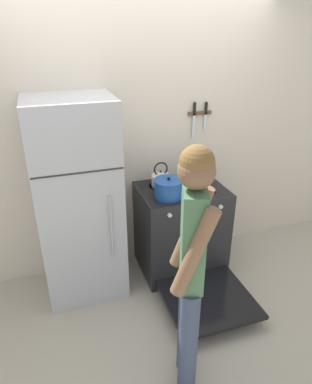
{
  "coord_description": "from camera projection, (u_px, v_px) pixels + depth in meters",
  "views": [
    {
      "loc": [
        -0.85,
        -2.98,
        2.24
      ],
      "look_at": [
        -0.01,
        -0.46,
        0.96
      ],
      "focal_mm": 32.0,
      "sensor_mm": 36.0,
      "label": 1
    }
  ],
  "objects": [
    {
      "name": "tea_kettle",
      "position": [
        161.0,
        179.0,
        3.22
      ],
      "size": [
        0.22,
        0.18,
        0.24
      ],
      "color": "silver",
      "rests_on": "stove_range"
    },
    {
      "name": "wall_knife_strip",
      "position": [
        200.0,
        113.0,
        3.25
      ],
      "size": [
        0.24,
        0.03,
        0.34
      ],
      "color": "brown"
    },
    {
      "name": "utensil_jar",
      "position": [
        196.0,
        174.0,
        3.33
      ],
      "size": [
        0.08,
        0.08,
        0.26
      ],
      "color": "silver",
      "rests_on": "stove_range"
    },
    {
      "name": "wall_back",
      "position": [
        140.0,
        141.0,
        3.23
      ],
      "size": [
        10.0,
        0.06,
        2.55
      ],
      "color": "beige",
      "rests_on": "ground_plane"
    },
    {
      "name": "dutch_oven_pot",
      "position": [
        169.0,
        188.0,
        3.0
      ],
      "size": [
        0.3,
        0.26,
        0.19
      ],
      "color": "#1E4C9E",
      "rests_on": "stove_range"
    },
    {
      "name": "person",
      "position": [
        191.0,
        265.0,
        2.02
      ],
      "size": [
        0.36,
        0.41,
        1.72
      ],
      "rotation": [
        0.0,
        0.0,
        1.22
      ],
      "color": "#38425B",
      "rests_on": "ground_plane"
    },
    {
      "name": "ground_plane",
      "position": [
        143.0,
        254.0,
        3.76
      ],
      "size": [
        14.0,
        14.0,
        0.0
      ],
      "primitive_type": "plane",
      "color": "#B2A893"
    },
    {
      "name": "refrigerator",
      "position": [
        79.0,
        203.0,
        2.93
      ],
      "size": [
        0.69,
        0.63,
        1.78
      ],
      "color": "#B7BABF",
      "rests_on": "ground_plane"
    },
    {
      "name": "stove_range",
      "position": [
        182.0,
        231.0,
        3.36
      ],
      "size": [
        0.8,
        1.32,
        0.88
      ],
      "color": "#232326",
      "rests_on": "ground_plane"
    }
  ]
}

